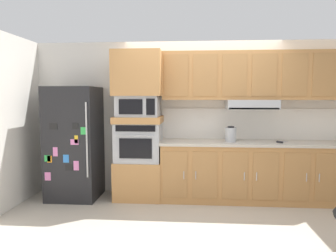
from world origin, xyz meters
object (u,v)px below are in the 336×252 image
Objects in this scene: refrigerator at (74,143)px; screwdriver at (280,142)px; built_in_oven at (139,142)px; electric_kettle at (231,134)px; microwave at (138,106)px.

refrigerator reaches higher than screwdriver.
refrigerator reaches higher than built_in_oven.
microwave is at bearing 178.10° from electric_kettle.
microwave is 2.68× the size of electric_kettle.
built_in_oven is 0.56m from microwave.
refrigerator is 10.43× the size of screwdriver.
microwave is 2.22m from screwdriver.
electric_kettle is at bearing -1.90° from built_in_oven.
microwave is at bearing 177.46° from screwdriver.
built_in_oven is (1.02, 0.07, 0.02)m from refrigerator.
microwave is at bearing 3.81° from refrigerator.
built_in_oven is at bearing 177.46° from screwdriver.
electric_kettle is at bearing 0.48° from refrigerator.
electric_kettle is at bearing -1.90° from microwave.
refrigerator is 2.51× the size of built_in_oven.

